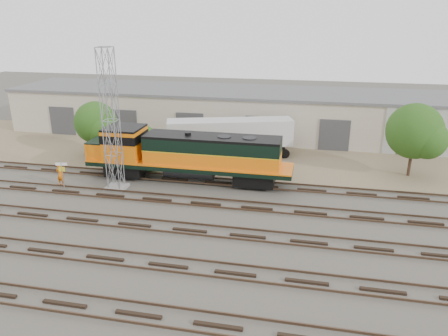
% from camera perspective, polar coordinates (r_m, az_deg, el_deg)
% --- Properties ---
extents(ground, '(140.00, 140.00, 0.00)m').
position_cam_1_polar(ground, '(32.71, -3.03, -5.83)').
color(ground, '#47423A').
rests_on(ground, ground).
extents(dirt_strip, '(80.00, 16.00, 0.02)m').
position_cam_1_polar(dirt_strip, '(46.36, 1.70, 2.00)').
color(dirt_strip, '#726047').
rests_on(dirt_strip, ground).
extents(tracks, '(80.00, 20.40, 0.28)m').
position_cam_1_polar(tracks, '(30.09, -4.51, -8.09)').
color(tracks, black).
rests_on(tracks, ground).
extents(warehouse, '(58.40, 10.40, 5.30)m').
position_cam_1_polar(warehouse, '(53.28, 3.33, 7.25)').
color(warehouse, '#C1B5A1').
rests_on(warehouse, ground).
extents(locomotive, '(18.10, 3.17, 4.35)m').
position_cam_1_polar(locomotive, '(37.94, -5.13, 1.80)').
color(locomotive, black).
rests_on(locomotive, tracks).
extents(signal_tower, '(1.71, 1.71, 11.60)m').
position_cam_1_polar(signal_tower, '(36.44, -14.54, 5.67)').
color(signal_tower, gray).
rests_on(signal_tower, ground).
extents(sign_post, '(0.98, 0.21, 2.42)m').
position_cam_1_polar(sign_post, '(38.61, -20.40, -0.31)').
color(sign_post, gray).
rests_on(sign_post, ground).
extents(worker, '(0.73, 0.50, 1.92)m').
position_cam_1_polar(worker, '(39.94, -20.59, -0.80)').
color(worker, '#DB640C').
rests_on(worker, ground).
extents(semi_trailer, '(12.82, 6.14, 3.89)m').
position_cam_1_polar(semi_trailer, '(44.53, 1.16, 4.52)').
color(semi_trailer, silver).
rests_on(semi_trailer, ground).
extents(tree_west, '(4.51, 4.30, 5.63)m').
position_cam_1_polar(tree_west, '(46.43, -16.26, 5.54)').
color(tree_west, '#382619').
rests_on(tree_west, ground).
extents(tree_mid, '(4.85, 4.62, 4.62)m').
position_cam_1_polar(tree_mid, '(41.69, -11.00, 2.35)').
color(tree_mid, '#382619').
rests_on(tree_mid, ground).
extents(tree_east, '(5.18, 4.93, 6.66)m').
position_cam_1_polar(tree_east, '(42.00, 23.99, 4.17)').
color(tree_east, '#382619').
rests_on(tree_east, ground).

